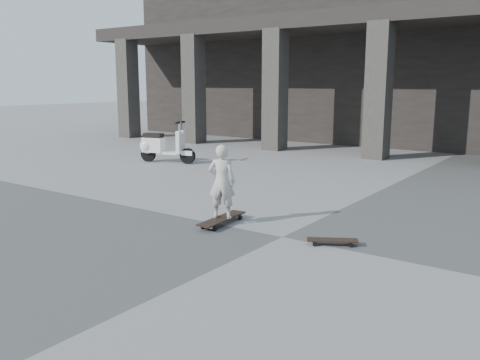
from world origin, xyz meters
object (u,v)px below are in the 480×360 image
Objects in this scene: skateboard_spare at (332,241)px; scooter at (158,146)px; child at (222,182)px; longboard at (222,219)px.

scooter is at bearing 120.77° from skateboard_spare.
child is (-1.92, -0.04, 0.64)m from skateboard_spare.
skateboard_spare is 8.48m from scooter.
child is at bearing -92.43° from longboard.
skateboard_spare is 0.59× the size of child.
longboard is 6.90m from scooter.
longboard is 1.92m from skateboard_spare.
child is at bearing 151.23° from skateboard_spare.
scooter reaches higher than skateboard_spare.
child is 6.89m from scooter.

